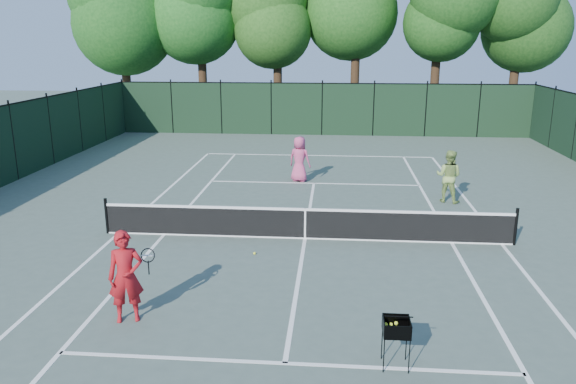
# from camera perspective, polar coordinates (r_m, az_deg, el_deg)

# --- Properties ---
(ground) EXTENTS (90.00, 90.00, 0.00)m
(ground) POSITION_cam_1_polar(r_m,az_deg,el_deg) (16.08, 1.74, -4.77)
(ground) COLOR #46564B
(ground) RESTS_ON ground
(sideline_doubles_left) EXTENTS (0.10, 23.77, 0.01)m
(sideline_doubles_left) POSITION_cam_1_polar(r_m,az_deg,el_deg) (17.24, -16.84, -4.03)
(sideline_doubles_left) COLOR white
(sideline_doubles_left) RESTS_ON ground
(sideline_doubles_right) EXTENTS (0.10, 23.77, 0.01)m
(sideline_doubles_right) POSITION_cam_1_polar(r_m,az_deg,el_deg) (16.73, 20.92, -4.99)
(sideline_doubles_right) COLOR white
(sideline_doubles_right) RESTS_ON ground
(sideline_singles_left) EXTENTS (0.10, 23.77, 0.01)m
(sideline_singles_left) POSITION_cam_1_polar(r_m,az_deg,el_deg) (16.79, -12.47, -4.24)
(sideline_singles_left) COLOR white
(sideline_singles_left) RESTS_ON ground
(sideline_singles_right) EXTENTS (0.10, 23.77, 0.01)m
(sideline_singles_right) POSITION_cam_1_polar(r_m,az_deg,el_deg) (16.40, 16.30, -4.99)
(sideline_singles_right) COLOR white
(sideline_singles_right) RESTS_ON ground
(baseline_far) EXTENTS (10.97, 0.10, 0.01)m
(baseline_far) POSITION_cam_1_polar(r_m,az_deg,el_deg) (27.54, 3.10, 3.73)
(baseline_far) COLOR white
(baseline_far) RESTS_ON ground
(service_line_near) EXTENTS (8.23, 0.10, 0.01)m
(service_line_near) POSITION_cam_1_polar(r_m,az_deg,el_deg) (10.31, -0.31, -17.00)
(service_line_near) COLOR white
(service_line_near) RESTS_ON ground
(service_line_far) EXTENTS (8.23, 0.10, 0.01)m
(service_line_far) POSITION_cam_1_polar(r_m,az_deg,el_deg) (22.19, 2.64, 0.90)
(service_line_far) COLOR white
(service_line_far) RESTS_ON ground
(center_service_line) EXTENTS (0.10, 12.80, 0.01)m
(center_service_line) POSITION_cam_1_polar(r_m,az_deg,el_deg) (16.08, 1.74, -4.76)
(center_service_line) COLOR white
(center_service_line) RESTS_ON ground
(tennis_net) EXTENTS (11.69, 0.09, 1.06)m
(tennis_net) POSITION_cam_1_polar(r_m,az_deg,el_deg) (15.92, 1.75, -3.16)
(tennis_net) COLOR black
(tennis_net) RESTS_ON ground
(fence_far) EXTENTS (24.00, 0.05, 3.00)m
(fence_far) POSITION_cam_1_polar(r_m,az_deg,el_deg) (33.33, 3.48, 8.35)
(fence_far) COLOR black
(fence_far) RESTS_ON ground
(tree_2) EXTENTS (6.00, 6.00, 12.40)m
(tree_2) POSITION_cam_1_polar(r_m,az_deg,el_deg) (37.14, -1.09, 18.71)
(tree_2) COLOR black
(tree_2) RESTS_ON ground
(tree_5) EXTENTS (5.80, 5.80, 12.23)m
(tree_5) POSITION_cam_1_polar(r_m,az_deg,el_deg) (38.90, 22.67, 17.42)
(tree_5) COLOR black
(tree_5) RESTS_ON ground
(coach) EXTENTS (0.86, 0.86, 1.90)m
(coach) POSITION_cam_1_polar(r_m,az_deg,el_deg) (11.73, -16.15, -8.25)
(coach) COLOR #A61219
(coach) RESTS_ON ground
(player_pink) EXTENTS (1.03, 0.85, 1.81)m
(player_pink) POSITION_cam_1_polar(r_m,az_deg,el_deg) (22.31, 1.18, 3.37)
(player_pink) COLOR #C54574
(player_pink) RESTS_ON ground
(player_green) EXTENTS (1.11, 1.02, 1.83)m
(player_green) POSITION_cam_1_polar(r_m,az_deg,el_deg) (20.23, 16.00, 1.56)
(player_green) COLOR #8CAC56
(player_green) RESTS_ON ground
(ball_hopper) EXTENTS (0.47, 0.47, 0.89)m
(ball_hopper) POSITION_cam_1_polar(r_m,az_deg,el_deg) (10.04, 10.97, -13.34)
(ball_hopper) COLOR black
(ball_hopper) RESTS_ON ground
(loose_ball_midcourt) EXTENTS (0.07, 0.07, 0.07)m
(loose_ball_midcourt) POSITION_cam_1_polar(r_m,az_deg,el_deg) (14.95, -3.42, -6.23)
(loose_ball_midcourt) COLOR #F0F532
(loose_ball_midcourt) RESTS_ON ground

